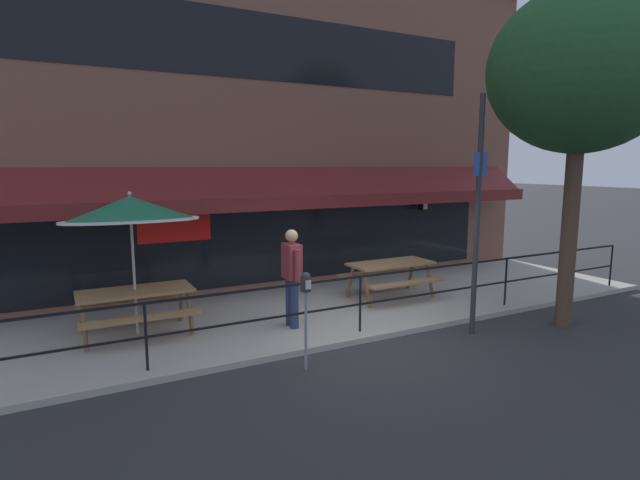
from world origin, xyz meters
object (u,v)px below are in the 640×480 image
object	(u,v)px
picnic_table_left	(136,299)
street_sign_pole	(477,214)
picnic_table_centre	(391,270)
patio_umbrella_left	(130,210)
pedestrian_walking	(292,273)
street_tree_curbside	(589,60)
parking_meter_near	(306,291)

from	to	relation	value
picnic_table_left	street_sign_pole	world-z (taller)	street_sign_pole
picnic_table_centre	patio_umbrella_left	distance (m)	5.30
pedestrian_walking	street_tree_curbside	xyz separation A→B (m)	(4.60, -2.04, 3.58)
picnic_table_centre	street_tree_curbside	size ratio (longest dim) A/B	0.28
pedestrian_walking	street_tree_curbside	size ratio (longest dim) A/B	0.27
picnic_table_left	patio_umbrella_left	size ratio (longest dim) A/B	0.76
patio_umbrella_left	street_tree_curbside	distance (m)	8.01
picnic_table_centre	street_sign_pole	xyz separation A→B (m)	(0.09, -2.29, 1.37)
picnic_table_left	street_sign_pole	distance (m)	5.84
picnic_table_centre	street_sign_pole	world-z (taller)	street_sign_pole
street_sign_pole	street_tree_curbside	size ratio (longest dim) A/B	0.64
patio_umbrella_left	pedestrian_walking	xyz separation A→B (m)	(2.45, -0.86, -1.12)
picnic_table_centre	street_tree_curbside	world-z (taller)	street_tree_curbside
picnic_table_centre	parking_meter_near	xyz separation A→B (m)	(-3.15, -2.33, 0.44)
picnic_table_left	parking_meter_near	distance (m)	3.10
patio_umbrella_left	pedestrian_walking	world-z (taller)	patio_umbrella_left
pedestrian_walking	patio_umbrella_left	bearing A→B (deg)	160.68
picnic_table_left	street_sign_pole	bearing A→B (deg)	-24.34
picnic_table_left	street_sign_pole	xyz separation A→B (m)	(5.18, -2.34, 1.37)
street_sign_pole	pedestrian_walking	bearing A→B (deg)	150.65
parking_meter_near	street_sign_pole	world-z (taller)	street_sign_pole
picnic_table_centre	street_sign_pole	size ratio (longest dim) A/B	0.45
picnic_table_centre	parking_meter_near	world-z (taller)	parking_meter_near
patio_umbrella_left	parking_meter_near	xyz separation A→B (m)	(1.94, -2.43, -1.03)
picnic_table_centre	street_tree_curbside	bearing A→B (deg)	-54.95
pedestrian_walking	street_sign_pole	xyz separation A→B (m)	(2.72, -1.53, 1.02)
picnic_table_left	patio_umbrella_left	xyz separation A→B (m)	(0.00, 0.05, 1.47)
picnic_table_left	parking_meter_near	size ratio (longest dim) A/B	1.27
street_sign_pole	picnic_table_centre	bearing A→B (deg)	92.13
picnic_table_left	pedestrian_walking	distance (m)	2.61
parking_meter_near	street_tree_curbside	bearing A→B (deg)	-5.25
street_sign_pole	parking_meter_near	bearing A→B (deg)	-179.28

